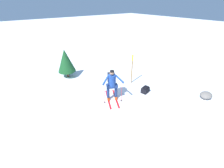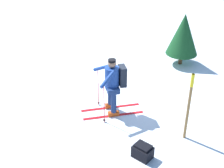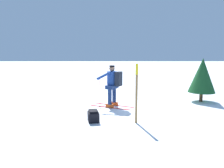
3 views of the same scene
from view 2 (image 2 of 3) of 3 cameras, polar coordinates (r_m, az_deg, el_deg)
The scene contains 5 objects.
ground_plane at distance 9.28m, azimuth 1.62°, elevation -2.45°, with size 80.00×80.00×0.00m, color white.
skier at distance 8.18m, azimuth 0.23°, elevation 0.28°, with size 1.24×1.71×1.59m.
dropped_backpack at distance 7.19m, azimuth 5.62°, elevation -12.16°, with size 0.48×0.40×0.35m.
trail_marker at distance 7.40m, azimuth 13.93°, elevation -3.31°, with size 0.08×0.08×1.76m.
pine_tree at distance 11.10m, azimuth 12.93°, elevation 8.86°, with size 1.11×1.11×1.84m.
Camera 2 is at (5.92, -5.15, 4.96)m, focal length 50.00 mm.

